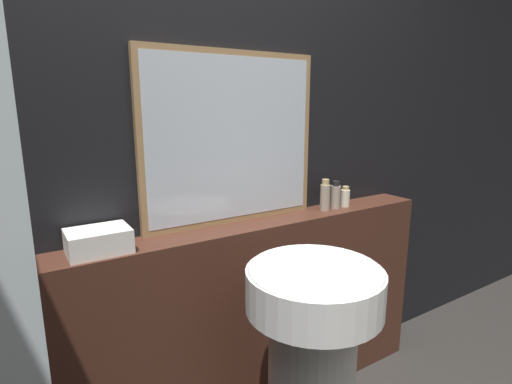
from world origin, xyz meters
TOP-DOWN VIEW (x-y plane):
  - wall_back at (0.00, 1.30)m, footprint 8.00×0.06m
  - vanity_counter at (0.00, 1.17)m, footprint 2.22×0.19m
  - pedestal_sink at (0.09, 0.70)m, footprint 0.48×0.48m
  - mirror at (0.07, 1.25)m, footprint 0.83×0.03m
  - towel_stack at (-0.52, 1.17)m, footprint 0.21×0.16m
  - shampoo_bottle at (0.55, 1.17)m, footprint 0.05×0.05m
  - conditioner_bottle at (0.62, 1.17)m, footprint 0.05×0.05m
  - lotion_bottle at (0.69, 1.17)m, footprint 0.05×0.05m

SIDE VIEW (x-z plane):
  - vanity_counter at x=0.00m, z-range 0.00..0.94m
  - pedestal_sink at x=0.09m, z-range 0.08..0.99m
  - towel_stack at x=-0.52m, z-range 0.94..1.03m
  - lotion_bottle at x=0.69m, z-range 0.94..1.04m
  - conditioner_bottle at x=0.62m, z-range 0.93..1.07m
  - shampoo_bottle at x=0.55m, z-range 0.93..1.09m
  - wall_back at x=0.00m, z-range 0.00..2.50m
  - mirror at x=0.07m, z-range 0.94..1.68m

